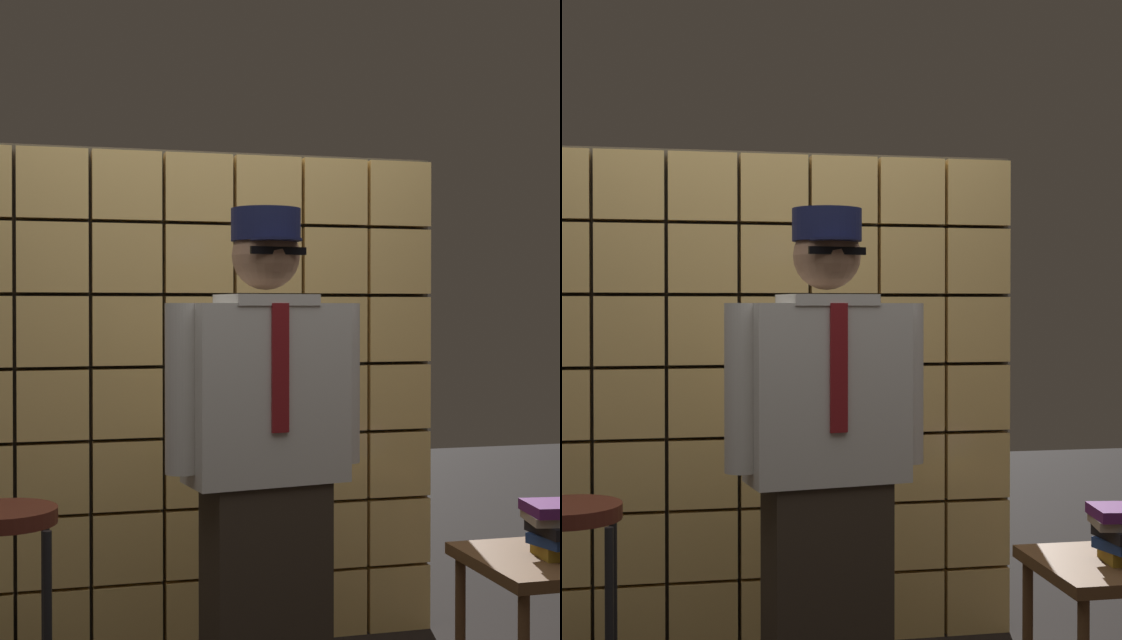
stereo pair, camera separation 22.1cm
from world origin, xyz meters
TOP-DOWN VIEW (x-y plane):
  - glass_block_wall at (-0.00, 1.17)m, footprint 2.03×0.10m
  - standing_person at (0.07, 0.31)m, footprint 0.68×0.32m
  - bar_stool at (-0.75, 0.46)m, footprint 0.34×0.34m
  - side_table at (0.99, 0.13)m, footprint 0.52×0.52m

SIDE VIEW (x-z plane):
  - side_table at x=0.99m, z-range 0.20..0.76m
  - bar_stool at x=-0.75m, z-range 0.18..0.92m
  - standing_person at x=0.07m, z-range 0.04..1.73m
  - glass_block_wall at x=0.00m, z-range -0.02..2.01m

